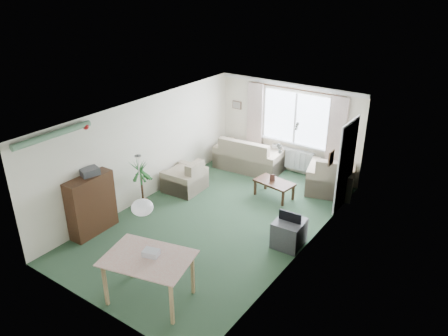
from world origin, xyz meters
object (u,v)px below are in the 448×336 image
Objects in this scene: dining_table at (150,279)px; sofa at (250,153)px; houseplant at (142,186)px; pet_bed at (288,232)px; armchair_corner at (331,173)px; bookshelf at (91,205)px; coffee_table at (274,189)px; armchair_left at (184,175)px; tv_cube at (289,233)px.

sofa is at bearing 104.67° from dining_table.
houseplant reaches higher than pet_bed.
armchair_corner is 0.86× the size of bookshelf.
bookshelf reaches higher than pet_bed.
sofa is at bearing 141.40° from coffee_table.
houseplant reaches higher than dining_table.
armchair_corner is 3.56m from armchair_left.
houseplant is at bearing -134.33° from coffee_table.
houseplant is 3.03m from dining_table.
sofa is 1.67× the size of armchair_corner.
bookshelf is at bearing -124.19° from coffee_table.
bookshelf reaches higher than dining_table.
coffee_table is 1.61m from pet_bed.
armchair_left is at bearing 121.32° from dining_table.
dining_table is at bearing -89.36° from coffee_table.
armchair_left is at bearing 165.17° from tv_cube.
sofa is at bearing -15.65° from armchair_corner.
armchair_left is 1.32m from houseplant.
tv_cube is at bearing -52.84° from coffee_table.
coffee_table is 0.76× the size of houseplant.
coffee_table is at bearing 32.15° from armchair_corner.
houseplant reaches higher than sofa.
houseplant is (-3.12, -3.25, 0.12)m from armchair_corner.
armchair_corner reaches higher than coffee_table.
coffee_table is (-0.98, -1.05, -0.27)m from armchair_corner.
armchair_left is 3.27m from tv_cube.
sofa is 2.09m from armchair_left.
dining_table reaches higher than armchair_left.
sofa reaches higher than pet_bed.
armchair_left is 3.05m from pet_bed.
armchair_left is 2.57m from bookshelf.
houseplant is (-2.15, -2.20, 0.40)m from coffee_table.
pet_bed is (0.96, 3.02, -0.35)m from dining_table.
dining_table is (1.40, -5.35, -0.05)m from sofa.
coffee_table is at bearing 111.44° from armchair_left.
tv_cube is (3.20, -0.68, -0.13)m from armchair_left.
pet_bed is at bearing 16.76° from houseplant.
houseplant is (-0.79, -3.28, 0.15)m from sofa.
coffee_table is 1.69× the size of pet_bed.
dining_table is at bearing 99.78° from sofa.
dining_table is (2.39, -0.83, -0.23)m from bookshelf.
coffee_table is 0.73× the size of bookshelf.
sofa reaches higher than armchair_left.
houseplant is 2.01× the size of tv_cube.
sofa is at bearing 130.93° from tv_cube.
bookshelf reaches higher than sofa.
armchair_corner is at bearing 80.10° from dining_table.
tv_cube is at bearing -60.70° from pet_bed.
armchair_left is 1.48× the size of tv_cube.
dining_table is (2.20, -2.07, -0.20)m from houseplant.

